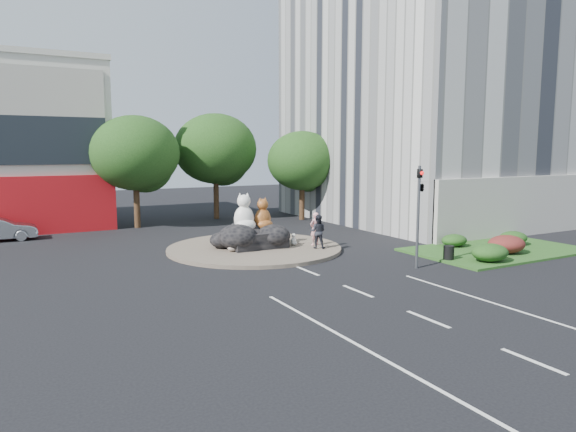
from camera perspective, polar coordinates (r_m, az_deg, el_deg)
name	(u,v)px	position (r m, az deg, el deg)	size (l,w,h in m)	color
ground	(358,291)	(21.39, 7.77, -8.29)	(120.00, 120.00, 0.00)	black
roundabout_island	(254,248)	(29.78, -3.74, -3.59)	(10.00, 10.00, 0.20)	brown
rock_plinth	(254,239)	(29.68, -3.75, -2.55)	(3.20, 2.60, 0.90)	black
office_tower	(442,6)	(47.33, 16.78, 21.43)	(20.00, 20.00, 35.00)	silver
grass_verge	(497,250)	(31.69, 22.19, -3.54)	(10.00, 6.00, 0.12)	#1C4818
tree_left	(136,157)	(39.49, -16.55, 6.32)	(6.46, 6.46, 8.27)	#382314
tree_mid	(216,152)	(43.40, -8.01, 7.03)	(6.84, 6.84, 8.76)	#382314
tree_right	(302,164)	(42.39, 1.61, 5.83)	(5.70, 5.70, 7.30)	#382314
hedge_near_green	(490,252)	(28.07, 21.53, -3.79)	(2.00, 1.60, 0.90)	#173711
hedge_red	(506,244)	(30.60, 23.10, -2.90)	(2.20, 1.76, 0.99)	#54161B
hedge_mid_green	(513,238)	(33.47, 23.73, -2.25)	(1.80, 1.44, 0.81)	#173711
hedge_back_green	(454,240)	(31.66, 17.99, -2.59)	(1.60, 1.28, 0.72)	#173711
traffic_light	(420,194)	(25.50, 14.48, 2.34)	(0.44, 1.24, 5.00)	#595B60
street_lamp	(445,168)	(35.13, 17.05, 5.08)	(2.34, 0.22, 8.06)	#595B60
cat_white	(244,212)	(29.34, -4.92, 0.43)	(1.35, 1.17, 2.24)	white
cat_tabby	(263,214)	(29.86, -2.82, 0.26)	(1.16, 1.00, 1.93)	#A36222
kitten_calico	(232,242)	(28.37, -6.27, -2.91)	(0.62, 0.54, 1.03)	silver
kitten_white	(294,239)	(30.11, 0.63, -2.58)	(0.43, 0.37, 0.71)	silver
pedestrian_pink	(315,229)	(30.05, 3.01, -1.43)	(0.70, 0.46, 1.93)	pink
pedestrian_dark	(318,232)	(29.09, 3.33, -1.74)	(0.93, 0.72, 1.91)	#202129
litter_bin	(449,252)	(27.85, 17.42, -3.89)	(0.55, 0.55, 0.72)	black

